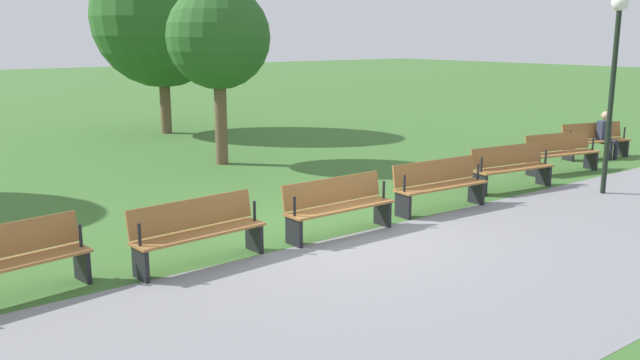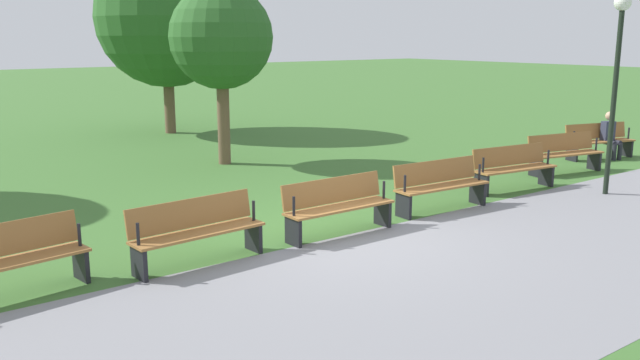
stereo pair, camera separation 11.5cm
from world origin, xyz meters
The scene contains 13 objects.
ground_plane centered at (0.00, 0.00, 0.00)m, with size 120.00×120.00×0.00m, color #3D6B2D.
path_paving centered at (0.00, 2.43, 0.00)m, with size 33.69×4.71×0.01m, color gray.
bench_0 centered at (-9.55, -1.34, 0.48)m, with size 1.97×0.96×0.89m.
bench_1 centered at (-7.20, -0.79, 0.48)m, with size 1.97×0.84×0.89m.
bench_2 centered at (-4.82, -0.39, 0.48)m, with size 1.96×0.72×0.89m.
bench_3 centered at (-2.41, -0.15, 0.48)m, with size 1.94×0.60×0.89m.
bench_4 centered at (0.00, -0.07, 0.48)m, with size 1.92×0.47×0.89m.
bench_5 centered at (2.41, -0.15, 0.48)m, with size 1.94×0.60×0.89m.
bench_6 centered at (4.82, -0.39, 0.48)m, with size 1.96×0.72×0.89m.
person_seated centered at (-9.73, -1.14, 0.64)m, with size 0.43×0.58×1.20m.
tree_1 centered at (-2.71, -12.23, 3.65)m, with size 4.36×4.36×5.84m.
tree_2 centered at (-1.50, -6.45, 3.03)m, with size 2.47×2.47×4.30m.
lamp_post centered at (-5.99, 0.98, 2.70)m, with size 0.32×0.32×3.87m.
Camera 2 is at (6.36, 7.95, 3.09)m, focal length 37.58 mm.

